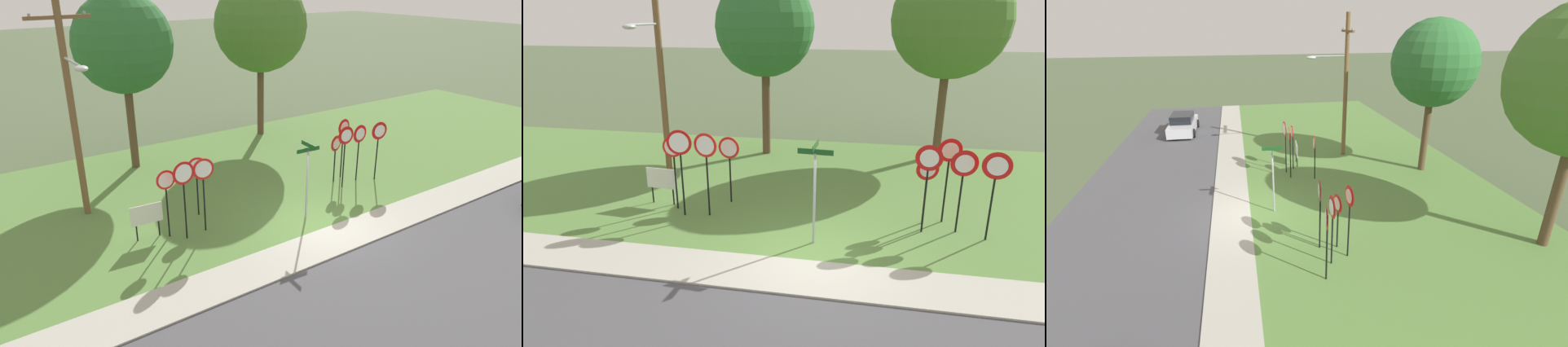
{
  "view_description": "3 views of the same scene",
  "coord_description": "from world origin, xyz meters",
  "views": [
    {
      "loc": [
        -10.4,
        -11.13,
        8.35
      ],
      "look_at": [
        -1.2,
        2.36,
        1.59
      ],
      "focal_mm": 33.22,
      "sensor_mm": 36.0,
      "label": 1
    },
    {
      "loc": [
        1.26,
        -10.39,
        6.06
      ],
      "look_at": [
        -1.24,
        2.48,
        1.53
      ],
      "focal_mm": 31.4,
      "sensor_mm": 36.0,
      "label": 2
    },
    {
      "loc": [
        13.86,
        -0.25,
        7.58
      ],
      "look_at": [
        0.08,
        2.41,
        1.76
      ],
      "focal_mm": 25.38,
      "sensor_mm": 36.0,
      "label": 3
    }
  ],
  "objects": [
    {
      "name": "utility_pole",
      "position": [
        -6.65,
        5.78,
        4.38
      ],
      "size": [
        2.1,
        2.42,
        8.0
      ],
      "color": "brown",
      "rests_on": "grass_median"
    },
    {
      "name": "stop_sign_far_center",
      "position": [
        -4.84,
        2.55,
        1.81
      ],
      "size": [
        0.67,
        0.1,
        2.45
      ],
      "rotation": [
        0.0,
        0.0,
        0.02
      ],
      "color": "black",
      "rests_on": "grass_median"
    },
    {
      "name": "sidewalk_strip",
      "position": [
        0.0,
        -0.8,
        0.03
      ],
      "size": [
        44.0,
        1.6,
        0.06
      ],
      "primitive_type": "cube",
      "color": "#ADAA9E",
      "rests_on": "ground_plane"
    },
    {
      "name": "oak_tree_left",
      "position": [
        -3.42,
        9.46,
        5.63
      ],
      "size": [
        4.26,
        4.26,
        7.75
      ],
      "color": "brown",
      "rests_on": "grass_median"
    },
    {
      "name": "stop_sign_near_left",
      "position": [
        -3.62,
        2.22,
        2.02
      ],
      "size": [
        0.75,
        0.12,
        2.7
      ],
      "rotation": [
        0.0,
        0.0,
        -0.11
      ],
      "color": "black",
      "rests_on": "grass_median"
    },
    {
      "name": "yield_sign_center",
      "position": [
        2.93,
        2.28,
        2.03
      ],
      "size": [
        0.75,
        0.13,
        2.66
      ],
      "rotation": [
        0.0,
        0.0,
        -0.11
      ],
      "color": "black",
      "rests_on": "grass_median"
    },
    {
      "name": "stop_sign_far_left",
      "position": [
        -4.4,
        2.1,
        2.09
      ],
      "size": [
        0.78,
        0.12,
        2.8
      ],
      "rotation": [
        0.0,
        0.0,
        0.09
      ],
      "color": "black",
      "rests_on": "grass_median"
    },
    {
      "name": "stop_sign_near_right",
      "position": [
        -3.26,
        3.42,
        1.71
      ],
      "size": [
        0.73,
        0.12,
        2.3
      ],
      "rotation": [
        0.0,
        0.0,
        -0.1
      ],
      "color": "black",
      "rests_on": "grass_median"
    },
    {
      "name": "street_name_post",
      "position": [
        -0.11,
        1.01,
        1.77
      ],
      "size": [
        0.96,
        0.82,
        2.9
      ],
      "rotation": [
        0.0,
        0.0,
        -0.06
      ],
      "color": "#9EA0A8",
      "rests_on": "grass_median"
    },
    {
      "name": "ground_plane",
      "position": [
        0.0,
        0.0,
        0.0
      ],
      "size": [
        160.0,
        160.0,
        0.0
      ],
      "primitive_type": "plane",
      "color": "#4C5B3D"
    },
    {
      "name": "yield_sign_near_right",
      "position": [
        3.0,
        2.9,
        1.58
      ],
      "size": [
        0.67,
        0.15,
        2.09
      ],
      "rotation": [
        0.0,
        0.0,
        0.18
      ],
      "color": "black",
      "rests_on": "grass_median"
    },
    {
      "name": "yield_sign_far_left",
      "position": [
        3.61,
        3.12,
        2.03
      ],
      "size": [
        0.71,
        0.12,
        2.66
      ],
      "rotation": [
        0.0,
        0.0,
        0.12
      ],
      "color": "black",
      "rests_on": "grass_median"
    },
    {
      "name": "yield_sign_far_right",
      "position": [
        4.67,
        2.1,
        1.99
      ],
      "size": [
        0.77,
        0.16,
        2.6
      ],
      "rotation": [
        0.0,
        0.0,
        -0.16
      ],
      "color": "black",
      "rests_on": "grass_median"
    },
    {
      "name": "parked_hatchback_near",
      "position": [
        -13.48,
        -4.18,
        0.65
      ],
      "size": [
        4.4,
        1.96,
        1.39
      ],
      "rotation": [
        0.0,
        0.0,
        -0.02
      ],
      "color": "silver",
      "rests_on": "road_asphalt"
    },
    {
      "name": "yield_sign_near_left",
      "position": [
        3.91,
        2.46,
        1.92
      ],
      "size": [
        0.77,
        0.1,
        2.51
      ],
      "rotation": [
        0.0,
        0.0,
        0.03
      ],
      "color": "black",
      "rests_on": "grass_median"
    },
    {
      "name": "notice_board",
      "position": [
        -5.47,
        2.87,
        0.87
      ],
      "size": [
        1.1,
        0.11,
        1.25
      ],
      "rotation": [
        0.0,
        0.0,
        -0.08
      ],
      "color": "black",
      "rests_on": "grass_median"
    },
    {
      "name": "road_asphalt",
      "position": [
        0.0,
        -4.8,
        0.01
      ],
      "size": [
        44.0,
        6.4,
        0.01
      ],
      "primitive_type": "cube",
      "color": "#4C4C51",
      "rests_on": "ground_plane"
    },
    {
      "name": "grass_median",
      "position": [
        0.0,
        6.0,
        0.02
      ],
      "size": [
        44.0,
        12.0,
        0.04
      ],
      "primitive_type": "cube",
      "color": "#567F3D",
      "rests_on": "ground_plane"
    }
  ]
}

